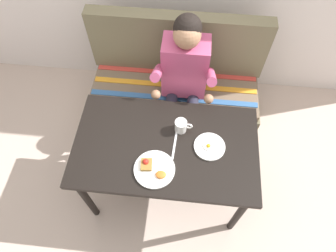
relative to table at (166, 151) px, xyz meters
name	(u,v)px	position (x,y,z in m)	size (l,w,h in m)	color
ground_plane	(166,185)	(0.00, 0.00, -0.65)	(8.00, 8.00, 0.00)	#BCA596
table	(166,151)	(0.00, 0.00, 0.00)	(1.20, 0.70, 0.73)	black
couch	(175,91)	(0.00, 0.76, -0.32)	(1.44, 0.56, 1.00)	#686046
person	(184,76)	(0.08, 0.59, 0.09)	(0.45, 0.61, 1.21)	#B1456D
plate_breakfast	(154,169)	(-0.05, -0.18, 0.09)	(0.25, 0.25, 0.05)	white
plate_eggs	(210,146)	(0.28, 0.01, 0.09)	(0.20, 0.20, 0.04)	white
coffee_mug	(181,126)	(0.09, 0.13, 0.13)	(0.12, 0.08, 0.09)	white
knife	(175,145)	(0.06, 0.00, 0.08)	(0.01, 0.20, 0.01)	silver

